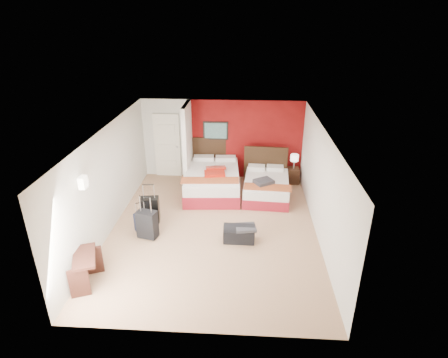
# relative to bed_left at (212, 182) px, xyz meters

# --- Properties ---
(ground) EXTENTS (6.50, 6.50, 0.00)m
(ground) POSITION_rel_bed_left_xyz_m (0.22, -2.06, -0.33)
(ground) COLOR tan
(ground) RESTS_ON ground
(room_walls) EXTENTS (5.02, 6.52, 2.50)m
(room_walls) POSITION_rel_bed_left_xyz_m (-1.19, -0.64, 0.92)
(room_walls) COLOR silver
(room_walls) RESTS_ON ground
(red_accent_panel) EXTENTS (3.50, 0.04, 2.50)m
(red_accent_panel) POSITION_rel_bed_left_xyz_m (0.97, 1.17, 0.92)
(red_accent_panel) COLOR maroon
(red_accent_panel) RESTS_ON ground
(partition_wall) EXTENTS (0.12, 1.20, 2.50)m
(partition_wall) POSITION_rel_bed_left_xyz_m (-0.78, 0.55, 0.92)
(partition_wall) COLOR silver
(partition_wall) RESTS_ON ground
(entry_door) EXTENTS (0.82, 0.06, 2.05)m
(entry_door) POSITION_rel_bed_left_xyz_m (-1.53, 1.14, 0.69)
(entry_door) COLOR silver
(entry_door) RESTS_ON ground
(bed_left) EXTENTS (1.70, 2.33, 0.67)m
(bed_left) POSITION_rel_bed_left_xyz_m (0.00, 0.00, 0.00)
(bed_left) COLOR white
(bed_left) RESTS_ON ground
(bed_right) EXTENTS (1.38, 1.88, 0.54)m
(bed_right) POSITION_rel_bed_left_xyz_m (1.58, -0.20, -0.06)
(bed_right) COLOR silver
(bed_right) RESTS_ON ground
(red_suitcase_open) EXTENTS (0.69, 0.87, 0.10)m
(red_suitcase_open) POSITION_rel_bed_left_xyz_m (0.10, -0.10, 0.38)
(red_suitcase_open) COLOR #9F190D
(red_suitcase_open) RESTS_ON bed_left
(jacket_bundle) EXTENTS (0.62, 0.59, 0.12)m
(jacket_bundle) POSITION_rel_bed_left_xyz_m (1.48, -0.50, 0.26)
(jacket_bundle) COLOR #343438
(jacket_bundle) RESTS_ON bed_right
(nightstand) EXTENTS (0.36, 0.36, 0.49)m
(nightstand) POSITION_rel_bed_left_xyz_m (2.46, 0.80, -0.09)
(nightstand) COLOR #321C10
(nightstand) RESTS_ON ground
(table_lamp) EXTENTS (0.26, 0.26, 0.44)m
(table_lamp) POSITION_rel_bed_left_xyz_m (2.46, 0.80, 0.38)
(table_lamp) COLOR silver
(table_lamp) RESTS_ON nightstand
(suitcase_black) EXTENTS (0.47, 0.33, 0.66)m
(suitcase_black) POSITION_rel_bed_left_xyz_m (-1.40, -1.83, -0.00)
(suitcase_black) COLOR black
(suitcase_black) RESTS_ON ground
(suitcase_charcoal) EXTENTS (0.51, 0.38, 0.67)m
(suitcase_charcoal) POSITION_rel_bed_left_xyz_m (-1.30, -2.53, -0.00)
(suitcase_charcoal) COLOR black
(suitcase_charcoal) RESTS_ON ground
(suitcase_navy) EXTENTS (0.38, 0.34, 0.45)m
(suitcase_navy) POSITION_rel_bed_left_xyz_m (-1.52, -2.26, -0.11)
(suitcase_navy) COLOR #101732
(suitcase_navy) RESTS_ON ground
(duffel_bag) EXTENTS (0.72, 0.39, 0.36)m
(duffel_bag) POSITION_rel_bed_left_xyz_m (0.86, -2.54, -0.15)
(duffel_bag) COLOR black
(duffel_bag) RESTS_ON ground
(jacket_draped) EXTENTS (0.51, 0.45, 0.06)m
(jacket_draped) POSITION_rel_bed_left_xyz_m (1.01, -2.59, 0.06)
(jacket_draped) COLOR #343439
(jacket_draped) RESTS_ON duffel_bag
(desk) EXTENTS (0.67, 0.90, 0.68)m
(desk) POSITION_rel_bed_left_xyz_m (-2.06, -4.23, 0.00)
(desk) COLOR black
(desk) RESTS_ON ground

